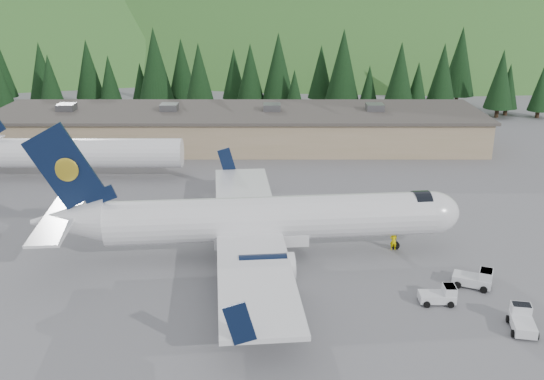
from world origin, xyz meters
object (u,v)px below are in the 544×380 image
Objects in this scene: baggage_tug_b at (476,279)px; ramp_worker at (393,241)px; baggage_tug_c at (522,320)px; airliner at (260,220)px; terminal_building at (238,127)px; baggage_tug_a at (440,295)px; second_airliner at (68,152)px.

ramp_worker reaches higher than baggage_tug_b.
baggage_tug_b is at bearing 121.78° from ramp_worker.
baggage_tug_b is 6.26m from baggage_tug_c.
terminal_building is at bearing 90.51° from airliner.
baggage_tug_a is 4.31m from baggage_tug_b.
terminal_building reaches higher than baggage_tug_b.
airliner is 22.39m from baggage_tug_c.
baggage_tug_c is 1.71× the size of ramp_worker.
baggage_tug_a is at bearing 95.38° from ramp_worker.
second_airliner is at bearing 61.56° from baggage_tug_c.
terminal_building is at bearing 111.70° from baggage_tug_a.
baggage_tug_a is 9.70m from ramp_worker.
terminal_building is (-17.79, 46.60, 1.98)m from baggage_tug_a.
ramp_worker is (35.93, -21.06, -2.42)m from second_airliner.
baggage_tug_b is at bearing 22.35° from baggage_tug_c.
baggage_tug_b is 48.97m from terminal_building.
terminal_building is (-21.28, 44.07, 1.91)m from baggage_tug_b.
terminal_building is 40.41m from ramp_worker.
airliner is 12.38m from ramp_worker.
baggage_tug_a is 0.81× the size of baggage_tug_b.
baggage_tug_c is at bearing -65.77° from terminal_building.
ramp_worker reaches higher than baggage_tug_c.
baggage_tug_b reaches higher than baggage_tug_c.
second_airliner reaches higher than ramp_worker.
baggage_tug_a is 0.04× the size of terminal_building.
second_airliner is 0.39× the size of terminal_building.
terminal_building is at bearing 34.61° from baggage_tug_c.
terminal_building is at bearing -71.81° from ramp_worker.
airliner is at bearing 149.33° from baggage_tug_a.
baggage_tug_a is (13.87, -8.49, -2.68)m from airliner.
baggage_tug_b is 0.05× the size of terminal_building.
baggage_tug_c is at bearing -36.05° from baggage_tug_a.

